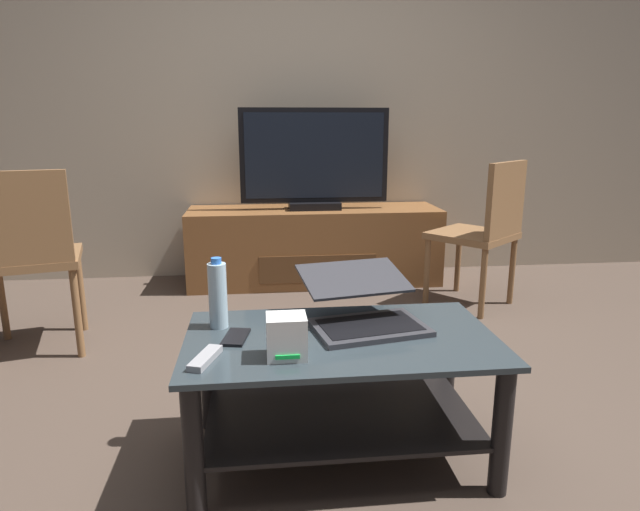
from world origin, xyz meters
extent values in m
plane|color=#4C3D33|center=(0.00, 0.00, 0.00)|extent=(7.68, 7.68, 0.00)
cube|color=#B2A38C|center=(0.00, 2.19, 1.40)|extent=(6.40, 0.12, 2.80)
cube|color=#2D383D|center=(0.02, -0.25, 0.43)|extent=(1.01, 0.58, 0.02)
cube|color=black|center=(0.02, -0.25, 0.15)|extent=(0.89, 0.51, 0.01)
cylinder|color=black|center=(-0.44, -0.50, 0.21)|extent=(0.06, 0.06, 0.42)
cylinder|color=black|center=(0.48, -0.50, 0.21)|extent=(0.06, 0.06, 0.42)
cylinder|color=black|center=(-0.44, -0.01, 0.21)|extent=(0.06, 0.06, 0.42)
cylinder|color=black|center=(0.48, -0.01, 0.21)|extent=(0.06, 0.06, 0.42)
cube|color=brown|center=(0.15, 1.87, 0.27)|extent=(1.76, 0.50, 0.53)
cube|color=#55351C|center=(0.15, 1.62, 0.16)|extent=(0.79, 0.01, 0.19)
cube|color=black|center=(0.15, 1.85, 0.56)|extent=(0.35, 0.20, 0.05)
cube|color=black|center=(0.15, 1.85, 0.90)|extent=(1.01, 0.04, 0.63)
cube|color=black|center=(0.15, 1.83, 0.90)|extent=(0.94, 0.01, 0.57)
cube|color=brown|center=(1.07, 1.26, 0.44)|extent=(0.62, 0.62, 0.04)
cube|color=brown|center=(1.19, 1.11, 0.67)|extent=(0.34, 0.30, 0.46)
cylinder|color=brown|center=(1.09, 1.53, 0.21)|extent=(0.04, 0.04, 0.42)
cylinder|color=brown|center=(0.80, 1.29, 0.21)|extent=(0.04, 0.04, 0.42)
cylinder|color=brown|center=(1.33, 1.24, 0.21)|extent=(0.04, 0.04, 0.42)
cylinder|color=brown|center=(1.04, 1.00, 0.21)|extent=(0.04, 0.04, 0.42)
cube|color=brown|center=(-1.35, 0.84, 0.47)|extent=(0.53, 0.53, 0.04)
cube|color=brown|center=(-1.30, 0.65, 0.69)|extent=(0.41, 0.14, 0.45)
cylinder|color=brown|center=(-1.22, 1.07, 0.22)|extent=(0.04, 0.04, 0.45)
cylinder|color=brown|center=(-1.58, 0.98, 0.22)|extent=(0.04, 0.04, 0.45)
cylinder|color=brown|center=(-1.12, 0.70, 0.22)|extent=(0.04, 0.04, 0.45)
cube|color=#333338|center=(0.12, -0.21, 0.45)|extent=(0.41, 0.32, 0.02)
cube|color=black|center=(0.12, -0.21, 0.46)|extent=(0.36, 0.25, 0.00)
cube|color=#333338|center=(0.10, -0.06, 0.58)|extent=(0.41, 0.31, 0.07)
cube|color=silver|center=(0.10, -0.06, 0.58)|extent=(0.37, 0.27, 0.05)
cube|color=white|center=(-0.16, -0.39, 0.51)|extent=(0.12, 0.10, 0.13)
cube|color=#19D84C|center=(-0.16, -0.45, 0.46)|extent=(0.07, 0.00, 0.01)
cylinder|color=silver|center=(-0.38, -0.12, 0.55)|extent=(0.06, 0.06, 0.22)
cylinder|color=blue|center=(-0.38, -0.12, 0.68)|extent=(0.03, 0.03, 0.02)
cube|color=black|center=(-0.32, -0.23, 0.45)|extent=(0.10, 0.15, 0.01)
cube|color=#99999E|center=(-0.40, -0.40, 0.45)|extent=(0.09, 0.17, 0.02)
camera|label=1|loc=(-0.23, -1.90, 1.12)|focal=30.61mm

